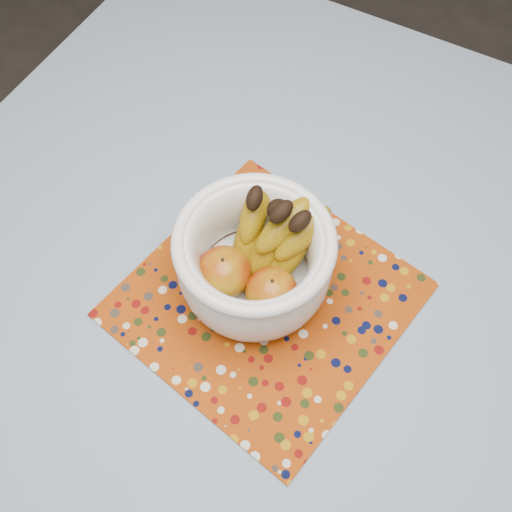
# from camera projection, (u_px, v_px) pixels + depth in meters

# --- Properties ---
(table) EXTENTS (1.20, 1.20, 0.75)m
(table) POSITION_uv_depth(u_px,v_px,m) (281.00, 304.00, 1.04)
(table) COLOR brown
(table) RESTS_ON ground
(tablecloth) EXTENTS (1.32, 1.32, 0.01)m
(tablecloth) POSITION_uv_depth(u_px,v_px,m) (283.00, 283.00, 0.97)
(tablecloth) COLOR slate
(tablecloth) RESTS_ON table
(placemat) EXTENTS (0.47, 0.47, 0.00)m
(placemat) POSITION_uv_depth(u_px,v_px,m) (266.00, 299.00, 0.95)
(placemat) COLOR #9C3808
(placemat) RESTS_ON tablecloth
(fruit_bowl) EXTENTS (0.24, 0.25, 0.18)m
(fruit_bowl) POSITION_uv_depth(u_px,v_px,m) (261.00, 254.00, 0.89)
(fruit_bowl) COLOR white
(fruit_bowl) RESTS_ON placemat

